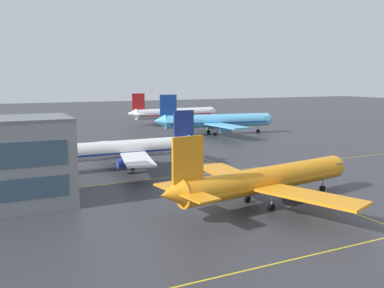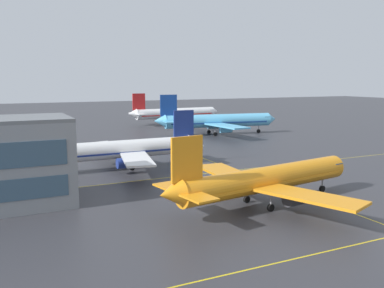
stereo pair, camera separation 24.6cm
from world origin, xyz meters
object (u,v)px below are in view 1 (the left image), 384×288
at_px(airliner_second_row, 121,150).
at_px(airliner_far_left_stand, 174,113).
at_px(airliner_third_row, 216,121).
at_px(airliner_front_gate, 266,180).

relative_size(airliner_second_row, airliner_far_left_stand, 0.90).
bearing_deg(airliner_far_left_stand, airliner_second_row, -120.55).
distance_m(airliner_third_row, airliner_far_left_stand, 35.46).
distance_m(airliner_front_gate, airliner_second_row, 33.75).
relative_size(airliner_front_gate, airliner_far_left_stand, 0.88).
relative_size(airliner_front_gate, airliner_third_row, 0.83).
xyz_separation_m(airliner_third_row, airliner_far_left_stand, (1.00, 35.45, -0.21)).
bearing_deg(airliner_front_gate, airliner_third_row, 66.02).
relative_size(airliner_second_row, airliner_third_row, 0.86).
distance_m(airliner_front_gate, airliner_far_left_stand, 108.47).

